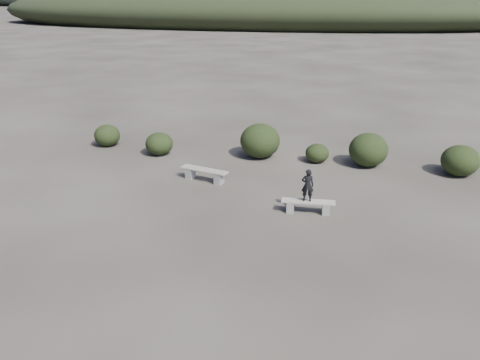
% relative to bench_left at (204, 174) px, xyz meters
% --- Properties ---
extents(ground, '(1200.00, 1200.00, 0.00)m').
position_rel_bench_left_xyz_m(ground, '(2.01, -5.72, -0.27)').
color(ground, '#2C2822').
rests_on(ground, ground).
extents(bench_left, '(1.81, 0.70, 0.44)m').
position_rel_bench_left_xyz_m(bench_left, '(0.00, 0.00, 0.00)').
color(bench_left, slate).
rests_on(bench_left, ground).
extents(bench_right, '(1.64, 0.55, 0.40)m').
position_rel_bench_left_xyz_m(bench_right, '(3.91, -1.61, -0.03)').
color(bench_right, slate).
rests_on(bench_right, ground).
extents(seated_person, '(0.41, 0.30, 1.01)m').
position_rel_bench_left_xyz_m(seated_person, '(3.86, -1.61, 0.64)').
color(seated_person, black).
rests_on(seated_person, bench_right).
extents(shrub_a, '(1.13, 1.13, 0.93)m').
position_rel_bench_left_xyz_m(shrub_a, '(-2.78, 2.25, 0.19)').
color(shrub_a, black).
rests_on(shrub_a, ground).
extents(shrub_b, '(1.61, 1.61, 1.38)m').
position_rel_bench_left_xyz_m(shrub_b, '(1.28, 3.07, 0.42)').
color(shrub_b, black).
rests_on(shrub_b, ground).
extents(shrub_c, '(0.92, 0.92, 0.74)m').
position_rel_bench_left_xyz_m(shrub_c, '(3.59, 3.09, 0.10)').
color(shrub_c, black).
rests_on(shrub_c, ground).
extents(shrub_d, '(1.48, 1.48, 1.29)m').
position_rel_bench_left_xyz_m(shrub_d, '(5.51, 3.20, 0.38)').
color(shrub_d, black).
rests_on(shrub_d, ground).
extents(shrub_e, '(1.35, 1.35, 1.12)m').
position_rel_bench_left_xyz_m(shrub_e, '(8.76, 3.08, 0.29)').
color(shrub_e, black).
rests_on(shrub_e, ground).
extents(shrub_f, '(1.11, 1.11, 0.94)m').
position_rel_bench_left_xyz_m(shrub_f, '(-5.47, 2.73, 0.20)').
color(shrub_f, black).
rests_on(shrub_f, ground).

